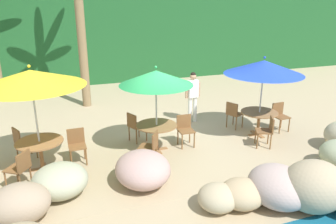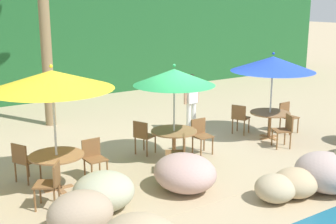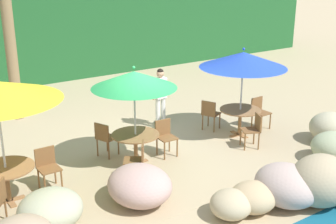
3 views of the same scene
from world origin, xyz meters
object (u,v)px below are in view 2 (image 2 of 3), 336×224
chair_green_inland (143,135)px  chair_blue_inland (240,117)px  umbrella_blue (273,64)px  chair_blue_left (285,128)px  chair_yellow_inland (24,160)px  waiter_in_white (191,99)px  umbrella_green (174,77)px  chair_green_seaward (201,133)px  umbrella_yellow (52,80)px  dining_table_blue (270,117)px  dining_table_yellow (57,161)px  chair_green_left (179,151)px  dining_table_green (174,136)px  chair_blue_seaward (287,115)px  chair_yellow_seaward (94,156)px  chair_yellow_left (51,182)px

chair_green_inland → chair_blue_inland: (3.20, -0.03, 0.00)m
umbrella_blue → chair_blue_left: 1.79m
chair_yellow_inland → umbrella_blue: (6.62, -0.64, 1.57)m
chair_yellow_inland → waiter_in_white: size_ratio=0.51×
chair_blue_left → waiter_in_white: waiter_in_white is taller
umbrella_green → chair_green_seaward: size_ratio=2.68×
chair_yellow_inland → chair_blue_left: 6.50m
umbrella_yellow → dining_table_blue: 6.38m
dining_table_yellow → chair_blue_left: bearing=-7.0°
umbrella_green → chair_green_left: (-0.39, -0.76, -1.51)m
dining_table_blue → chair_blue_inland: (-0.44, 0.74, -0.10)m
umbrella_yellow → chair_blue_left: bearing=-7.0°
dining_table_yellow → dining_table_blue: 6.17m
chair_green_seaward → chair_green_inland: (-1.26, 0.69, 0.00)m
umbrella_blue → dining_table_green: bearing=179.8°
chair_yellow_inland → waiter_in_white: waiter_in_white is taller
umbrella_yellow → dining_table_yellow: 1.65m
dining_table_yellow → chair_yellow_inland: (-0.45, 0.73, -0.10)m
umbrella_green → chair_blue_seaward: 4.34m
dining_table_blue → chair_blue_inland: bearing=120.6°
dining_table_yellow → chair_yellow_seaward: size_ratio=1.26×
chair_blue_inland → dining_table_yellow: bearing=-171.8°
chair_green_inland → waiter_in_white: waiter_in_white is taller
dining_table_blue → dining_table_green: bearing=179.8°
chair_green_inland → umbrella_blue: 4.03m
dining_table_yellow → chair_green_left: bearing=-14.5°
waiter_in_white → umbrella_blue: bearing=-50.7°
waiter_in_white → chair_yellow_inland: bearing=-168.1°
chair_green_inland → dining_table_blue: bearing=-11.8°
dining_table_green → chair_green_inland: 0.86m
chair_green_seaward → chair_yellow_inland: bearing=172.4°
chair_yellow_left → chair_blue_left: size_ratio=1.00×
umbrella_blue → dining_table_yellow: bearing=-179.2°
umbrella_green → dining_table_green: bearing=-153.4°
umbrella_yellow → dining_table_green: size_ratio=2.33×
chair_yellow_seaward → umbrella_green: bearing=-0.1°
chair_yellow_inland → chair_blue_left: size_ratio=1.00×
umbrella_blue → chair_yellow_seaward: bearing=179.8°
umbrella_green → umbrella_blue: 3.23m
chair_blue_seaward → dining_table_yellow: bearing=-178.3°
dining_table_yellow → chair_green_left: size_ratio=1.26×
chair_yellow_left → chair_green_left: (2.95, 0.09, 0.00)m
chair_yellow_inland → chair_blue_inland: bearing=0.9°
umbrella_yellow → dining_table_green: 3.37m
chair_yellow_inland → chair_green_inland: (2.98, 0.12, 0.00)m
chair_yellow_seaward → chair_blue_seaward: (6.16, 0.11, 0.00)m
chair_blue_seaward → chair_green_seaward: bearing=-179.0°
dining_table_green → chair_green_seaward: size_ratio=1.26×
umbrella_yellow → chair_blue_inland: umbrella_yellow is taller
chair_blue_inland → waiter_in_white: size_ratio=0.51×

